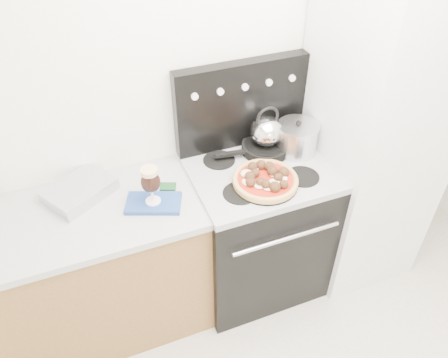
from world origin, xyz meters
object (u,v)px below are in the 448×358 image
tea_kettle (267,129)px  stock_pot (297,139)px  fridge (371,140)px  beer_glass (151,185)px  pizza_pan (265,183)px  stove_body (256,230)px  pizza (265,179)px  oven_mitt (154,203)px  skillet (265,148)px  base_cabinet (71,282)px

tea_kettle → stock_pot: tea_kettle is taller
fridge → beer_glass: bearing=-178.9°
tea_kettle → stock_pot: bearing=-37.2°
pizza_pan → tea_kettle: bearing=64.1°
fridge → stock_pot: (-0.44, 0.10, 0.05)m
fridge → pizza_pan: fridge is taller
stove_body → pizza: 0.53m
oven_mitt → pizza_pan: pizza_pan is taller
oven_mitt → tea_kettle: bearing=14.7°
pizza → tea_kettle: 0.32m
skillet → beer_glass: bearing=-165.3°
base_cabinet → oven_mitt: (0.50, -0.07, 0.48)m
fridge → pizza_pan: (-0.73, -0.10, -0.02)m
base_cabinet → skillet: skillet is taller
base_cabinet → pizza_pan: bearing=-8.2°
pizza_pan → pizza: bearing=180.0°
fridge → beer_glass: size_ratio=9.13×
oven_mitt → beer_glass: 0.12m
fridge → tea_kettle: bearing=165.1°
fridge → oven_mitt: 1.31m
pizza → tea_kettle: tea_kettle is taller
base_cabinet → stock_pot: (1.36, 0.05, 0.57)m
pizza_pan → skillet: skillet is taller
base_cabinet → pizza: bearing=-8.2°
beer_glass → tea_kettle: size_ratio=1.04×
skillet → stock_pot: 0.18m
fridge → stock_pot: 0.45m
stove_body → fridge: 0.87m
fridge → beer_glass: fridge is taller
oven_mitt → beer_glass: bearing=0.0°
base_cabinet → beer_glass: 0.78m
stock_pot → tea_kettle: bearing=159.1°
fridge → beer_glass: (-1.31, -0.02, 0.08)m
base_cabinet → beer_glass: bearing=-8.5°
oven_mitt → stock_pot: stock_pot is taller
pizza_pan → stock_pot: 0.36m
pizza → stove_body: bearing=76.8°
fridge → pizza: fridge is taller
base_cabinet → stove_body: stove_body is taller
oven_mitt → stock_pot: bearing=8.1°
stove_body → pizza_pan: 0.50m
stock_pot → oven_mitt: bearing=-171.9°
base_cabinet → skillet: size_ratio=5.32×
fridge → tea_kettle: 0.63m
stove_body → tea_kettle: tea_kettle is taller
pizza_pan → skillet: 0.29m
stove_body → stock_pot: size_ratio=3.89×
base_cabinet → oven_mitt: 0.70m
base_cabinet → fridge: 1.88m
base_cabinet → skillet: (1.20, 0.11, 0.51)m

